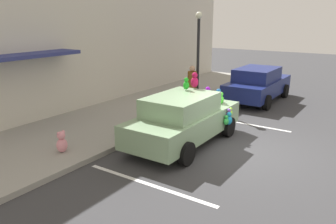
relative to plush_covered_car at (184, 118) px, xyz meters
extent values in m
plane|color=#38383A|center=(0.41, -1.67, -0.80)|extent=(60.00, 60.00, 0.00)
cube|color=gray|center=(0.41, 3.33, -0.72)|extent=(24.00, 4.00, 0.15)
cube|color=beige|center=(0.41, 5.48, 2.40)|extent=(24.00, 0.30, 6.40)
cube|color=navy|center=(-1.77, 4.93, 1.75)|extent=(3.60, 1.10, 0.12)
cube|color=silver|center=(2.93, -0.67, -0.80)|extent=(0.12, 3.60, 0.01)
cube|color=silver|center=(-2.71, -0.67, -0.80)|extent=(0.12, 3.60, 0.01)
cube|color=gray|center=(0.03, 0.01, -0.15)|extent=(4.31, 1.73, 0.68)
cube|color=gray|center=(-0.18, 0.01, 0.47)|extent=(2.24, 1.53, 0.56)
cylinder|color=black|center=(1.37, 0.87, -0.48)|extent=(0.64, 0.22, 0.64)
cylinder|color=black|center=(1.37, -0.86, -0.48)|extent=(0.64, 0.22, 0.64)
cylinder|color=black|center=(-1.30, 0.87, -0.48)|extent=(0.64, 0.22, 0.64)
cylinder|color=black|center=(-1.30, -0.86, -0.48)|extent=(0.64, 0.22, 0.64)
ellipsoid|color=#A9123F|center=(0.92, 0.18, 0.95)|extent=(0.28, 0.23, 0.33)
sphere|color=#A9123F|center=(0.92, 0.18, 1.18)|extent=(0.18, 0.18, 0.18)
ellipsoid|color=purple|center=(1.92, 0.21, 0.34)|extent=(0.26, 0.21, 0.30)
sphere|color=purple|center=(1.92, 0.21, 0.55)|extent=(0.16, 0.16, 0.16)
ellipsoid|color=#67AD3C|center=(0.76, 0.10, 0.32)|extent=(0.24, 0.19, 0.28)
sphere|color=#67AD3C|center=(0.76, 0.10, 0.52)|extent=(0.15, 0.15, 0.15)
ellipsoid|color=#369565|center=(0.78, 0.16, 0.29)|extent=(0.18, 0.15, 0.22)
sphere|color=#369565|center=(0.78, 0.16, 0.44)|extent=(0.12, 0.12, 0.12)
ellipsoid|color=#9CEF3C|center=(1.31, -0.93, 0.01)|extent=(0.16, 0.13, 0.19)
sphere|color=#9CEF3C|center=(1.31, -0.93, 0.14)|extent=(0.10, 0.10, 0.10)
ellipsoid|color=#1A86B7|center=(1.14, -0.96, -0.19)|extent=(0.24, 0.20, 0.29)
sphere|color=#1A86B7|center=(1.14, -0.96, 0.01)|extent=(0.15, 0.15, 0.15)
ellipsoid|color=#1B951D|center=(0.52, 0.25, 0.90)|extent=(0.22, 0.18, 0.26)
sphere|color=#1B951D|center=(0.52, 0.25, 1.08)|extent=(0.14, 0.14, 0.14)
ellipsoid|color=#E0EE56|center=(-0.70, -0.39, 0.31)|extent=(0.21, 0.17, 0.25)
sphere|color=#E0EE56|center=(-0.70, -0.39, 0.48)|extent=(0.13, 0.13, 0.13)
ellipsoid|color=#1F59A2|center=(1.79, -0.26, 0.34)|extent=(0.26, 0.21, 0.31)
sphere|color=#1F59A2|center=(1.79, -0.26, 0.55)|extent=(0.17, 0.17, 0.17)
ellipsoid|color=purple|center=(1.17, -0.94, -0.02)|extent=(0.18, 0.15, 0.22)
sphere|color=purple|center=(1.17, -0.94, 0.13)|extent=(0.12, 0.12, 0.12)
ellipsoid|color=green|center=(0.99, -0.94, -0.19)|extent=(0.19, 0.15, 0.22)
sphere|color=green|center=(0.99, -0.94, -0.04)|extent=(0.12, 0.12, 0.12)
ellipsoid|color=#49E637|center=(1.60, -0.45, 0.32)|extent=(0.23, 0.19, 0.27)
sphere|color=#49E637|center=(1.60, -0.45, 0.51)|extent=(0.15, 0.15, 0.15)
cube|color=navy|center=(6.59, 0.02, -0.15)|extent=(4.37, 1.78, 0.68)
cube|color=navy|center=(6.37, 0.02, 0.47)|extent=(2.27, 1.57, 0.56)
cylinder|color=black|center=(7.94, 0.91, -0.48)|extent=(0.64, 0.22, 0.64)
cylinder|color=black|center=(7.94, -0.87, -0.48)|extent=(0.64, 0.22, 0.64)
cylinder|color=black|center=(5.23, 0.91, -0.48)|extent=(0.64, 0.22, 0.64)
cylinder|color=black|center=(5.23, -0.87, -0.48)|extent=(0.64, 0.22, 0.64)
ellipsoid|color=pink|center=(-2.77, 2.25, -0.45)|extent=(0.32, 0.27, 0.40)
sphere|color=pink|center=(-2.77, 2.25, -0.16)|extent=(0.23, 0.23, 0.23)
sphere|color=pink|center=(-2.84, 2.25, -0.09)|extent=(0.09, 0.09, 0.09)
sphere|color=pink|center=(-2.69, 2.25, -0.09)|extent=(0.09, 0.09, 0.09)
cylinder|color=black|center=(4.10, 1.83, 1.11)|extent=(0.12, 0.12, 3.52)
sphere|color=#EAEACC|center=(4.10, 1.83, 3.01)|extent=(0.28, 0.28, 0.28)
cylinder|color=brown|center=(3.81, 1.92, 0.06)|extent=(0.38, 0.38, 1.41)
sphere|color=tan|center=(3.81, 1.92, 0.88)|extent=(0.24, 0.24, 0.24)
camera|label=1|loc=(-8.32, -4.99, 2.95)|focal=35.94mm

